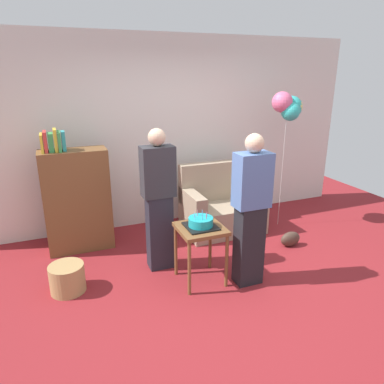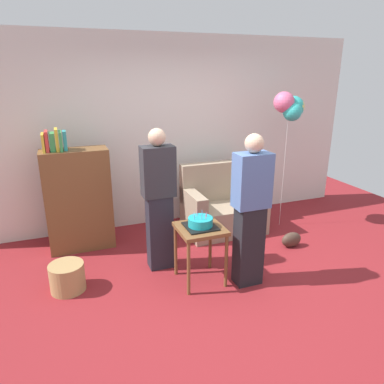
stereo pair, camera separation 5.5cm
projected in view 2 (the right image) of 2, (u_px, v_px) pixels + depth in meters
name	position (u px, v px, depth m)	size (l,w,h in m)	color
ground_plane	(224.00, 288.00, 3.81)	(8.00, 8.00, 0.00)	maroon
wall_back	(166.00, 133.00, 5.20)	(6.00, 0.10, 2.70)	silver
couch	(222.00, 207.00, 5.13)	(1.10, 0.70, 0.96)	gray
bookshelf	(78.00, 198.00, 4.50)	(0.80, 0.36, 1.56)	brown
side_table	(200.00, 236.00, 3.78)	(0.48, 0.48, 0.64)	brown
birthday_cake	(200.00, 223.00, 3.73)	(0.32, 0.32, 0.17)	black
person_blowing_candles	(159.00, 200.00, 3.99)	(0.36, 0.22, 1.63)	#23232D
person_holding_cake	(250.00, 211.00, 3.66)	(0.36, 0.22, 1.63)	black
wicker_basket	(67.00, 277.00, 3.73)	(0.36, 0.36, 0.30)	#A88451
handbag	(291.00, 240.00, 4.68)	(0.28, 0.14, 0.20)	#473328
balloon_bunch	(291.00, 107.00, 4.90)	(0.48, 0.39, 1.94)	silver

